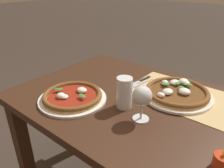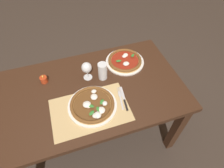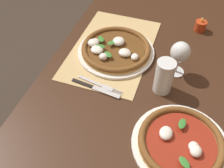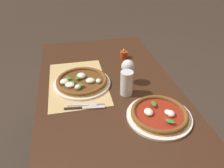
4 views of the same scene
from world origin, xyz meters
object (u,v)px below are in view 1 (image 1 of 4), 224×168
Objects in this scene: pizza_far at (73,97)px; pint_glass at (124,93)px; fork at (140,84)px; knife at (138,82)px; votive_candle at (222,162)px; pizza_near at (177,92)px; wine_glass at (142,97)px.

pint_glass is (-0.23, -0.11, 0.05)m from pizza_far.
fork is 0.02m from knife.
pizza_far is 1.52× the size of knife.
pint_glass is 2.01× the size of votive_candle.
pint_glass is 0.73× the size of fork.
pizza_near is 0.29m from wine_glass.
pizza_far is 2.26× the size of pint_glass.
pizza_near is 2.24× the size of wine_glass.
fork is at bearing -57.16° from wine_glass.
knife is (0.09, -0.25, -0.06)m from pint_glass.
knife reaches higher than fork.
pizza_near reaches higher than fork.
votive_candle is (-0.68, -0.01, 0.00)m from pizza_far.
pizza_far reaches higher than knife.
pizza_near reaches higher than pizza_far.
pint_glass is at bearing 104.94° from fork.
votive_candle is at bearing -179.27° from pizza_far.
pizza_near is at bearing -96.70° from wine_glass.
votive_candle is at bearing 167.37° from pint_glass.
pint_glass is at bearing -17.97° from wine_glass.
wine_glass reaches higher than fork.
pizza_far is 0.68m from votive_candle.
pizza_far is at bearing 11.89° from wine_glass.
votive_candle is at bearing 131.25° from pizza_near.
wine_glass is 0.36m from knife.
pizza_near is 1.61× the size of knife.
votive_candle reaches higher than fork.
knife is at bearing -111.83° from pizza_far.
pizza_far is 2.12× the size of wine_glass.
wine_glass is (0.03, 0.28, 0.08)m from pizza_near.
pizza_far is 1.64× the size of fork.
fork is (0.21, 0.00, -0.02)m from pizza_near.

